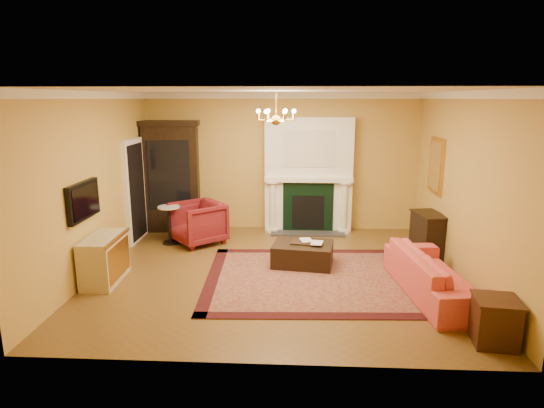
# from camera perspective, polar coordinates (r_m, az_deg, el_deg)

# --- Properties ---
(floor) EXTENTS (6.00, 5.50, 0.02)m
(floor) POSITION_cam_1_polar(r_m,az_deg,el_deg) (7.82, 0.48, -8.61)
(floor) COLOR brown
(floor) RESTS_ON ground
(ceiling) EXTENTS (6.00, 5.50, 0.02)m
(ceiling) POSITION_cam_1_polar(r_m,az_deg,el_deg) (7.27, 0.52, 14.09)
(ceiling) COLOR silver
(ceiling) RESTS_ON wall_back
(wall_back) EXTENTS (6.00, 0.02, 3.00)m
(wall_back) POSITION_cam_1_polar(r_m,az_deg,el_deg) (10.12, 1.18, 5.24)
(wall_back) COLOR gold
(wall_back) RESTS_ON floor
(wall_front) EXTENTS (6.00, 0.02, 3.00)m
(wall_front) POSITION_cam_1_polar(r_m,az_deg,el_deg) (4.72, -0.97, -3.97)
(wall_front) COLOR gold
(wall_front) RESTS_ON floor
(wall_left) EXTENTS (0.02, 5.50, 3.00)m
(wall_left) POSITION_cam_1_polar(r_m,az_deg,el_deg) (8.11, -21.30, 2.36)
(wall_left) COLOR gold
(wall_left) RESTS_ON floor
(wall_right) EXTENTS (0.02, 5.50, 3.00)m
(wall_right) POSITION_cam_1_polar(r_m,az_deg,el_deg) (7.87, 22.98, 1.92)
(wall_right) COLOR gold
(wall_right) RESTS_ON floor
(fireplace) EXTENTS (1.90, 0.70, 2.50)m
(fireplace) POSITION_cam_1_polar(r_m,az_deg,el_deg) (9.98, 4.59, 3.32)
(fireplace) COLOR white
(fireplace) RESTS_ON wall_back
(crown_molding) EXTENTS (6.00, 5.50, 0.12)m
(crown_molding) POSITION_cam_1_polar(r_m,az_deg,el_deg) (8.22, 0.82, 13.49)
(crown_molding) COLOR white
(crown_molding) RESTS_ON ceiling
(doorway) EXTENTS (0.08, 1.05, 2.10)m
(doorway) POSITION_cam_1_polar(r_m,az_deg,el_deg) (9.72, -16.74, 1.63)
(doorway) COLOR white
(doorway) RESTS_ON wall_left
(tv_panel) EXTENTS (0.09, 0.95, 0.58)m
(tv_panel) POSITION_cam_1_polar(r_m,az_deg,el_deg) (7.57, -22.59, 0.39)
(tv_panel) COLOR black
(tv_panel) RESTS_ON wall_left
(gilt_mirror) EXTENTS (0.06, 0.76, 1.05)m
(gilt_mirror) POSITION_cam_1_polar(r_m,az_deg,el_deg) (9.14, 19.89, 4.56)
(gilt_mirror) COLOR gold
(gilt_mirror) RESTS_ON wall_right
(chandelier) EXTENTS (0.63, 0.55, 0.53)m
(chandelier) POSITION_cam_1_polar(r_m,az_deg,el_deg) (7.27, 0.52, 10.92)
(chandelier) COLOR gold
(chandelier) RESTS_ON ceiling
(oriental_rug) EXTENTS (3.94, 3.03, 0.02)m
(oriental_rug) POSITION_cam_1_polar(r_m,az_deg,el_deg) (7.60, 6.44, -9.24)
(oriental_rug) COLOR #4B1014
(oriental_rug) RESTS_ON floor
(china_cabinet) EXTENTS (1.21, 0.65, 2.32)m
(china_cabinet) POSITION_cam_1_polar(r_m,az_deg,el_deg) (10.27, -12.40, 3.12)
(china_cabinet) COLOR black
(china_cabinet) RESTS_ON floor
(wingback_armchair) EXTENTS (1.25, 1.25, 0.94)m
(wingback_armchair) POSITION_cam_1_polar(r_m,az_deg,el_deg) (9.31, -9.30, -2.10)
(wingback_armchair) COLOR maroon
(wingback_armchair) RESTS_ON floor
(pedestal_table) EXTENTS (0.44, 0.44, 0.78)m
(pedestal_table) POSITION_cam_1_polar(r_m,az_deg,el_deg) (9.40, -12.75, -2.22)
(pedestal_table) COLOR black
(pedestal_table) RESTS_ON floor
(commode) EXTENTS (0.51, 1.02, 0.75)m
(commode) POSITION_cam_1_polar(r_m,az_deg,el_deg) (7.81, -20.29, -6.50)
(commode) COLOR #BFB08B
(commode) RESTS_ON floor
(coral_sofa) EXTENTS (0.91, 2.30, 0.87)m
(coral_sofa) POSITION_cam_1_polar(r_m,az_deg,el_deg) (7.24, 19.90, -7.48)
(coral_sofa) COLOR #E25147
(coral_sofa) RESTS_ON floor
(end_table) EXTENTS (0.53, 0.53, 0.55)m
(end_table) POSITION_cam_1_polar(r_m,az_deg,el_deg) (6.21, 26.19, -13.20)
(end_table) COLOR #37180F
(end_table) RESTS_ON floor
(console_table) EXTENTS (0.53, 0.78, 0.81)m
(console_table) POSITION_cam_1_polar(r_m,az_deg,el_deg) (8.90, 18.98, -3.82)
(console_table) COLOR black
(console_table) RESTS_ON floor
(leather_ottoman) EXTENTS (1.12, 0.88, 0.38)m
(leather_ottoman) POSITION_cam_1_polar(r_m,az_deg,el_deg) (8.08, 3.88, -6.28)
(leather_ottoman) COLOR black
(leather_ottoman) RESTS_ON oriental_rug
(ottoman_tray) EXTENTS (0.46, 0.38, 0.03)m
(ottoman_tray) POSITION_cam_1_polar(r_m,az_deg,el_deg) (8.06, 3.94, -4.81)
(ottoman_tray) COLOR black
(ottoman_tray) RESTS_ON leather_ottoman
(book_a) EXTENTS (0.20, 0.07, 0.26)m
(book_a) POSITION_cam_1_polar(r_m,az_deg,el_deg) (8.02, 3.65, -3.81)
(book_a) COLOR gray
(book_a) RESTS_ON ottoman_tray
(book_b) EXTENTS (0.20, 0.06, 0.27)m
(book_b) POSITION_cam_1_polar(r_m,az_deg,el_deg) (7.93, 4.97, -4.00)
(book_b) COLOR gray
(book_b) RESTS_ON ottoman_tray
(topiary_left) EXTENTS (0.17, 0.17, 0.45)m
(topiary_left) POSITION_cam_1_polar(r_m,az_deg,el_deg) (9.91, 0.06, 4.93)
(topiary_left) COLOR tan
(topiary_left) RESTS_ON fireplace
(topiary_right) EXTENTS (0.16, 0.16, 0.43)m
(topiary_right) POSITION_cam_1_polar(r_m,az_deg,el_deg) (9.94, 8.59, 4.75)
(topiary_right) COLOR tan
(topiary_right) RESTS_ON fireplace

